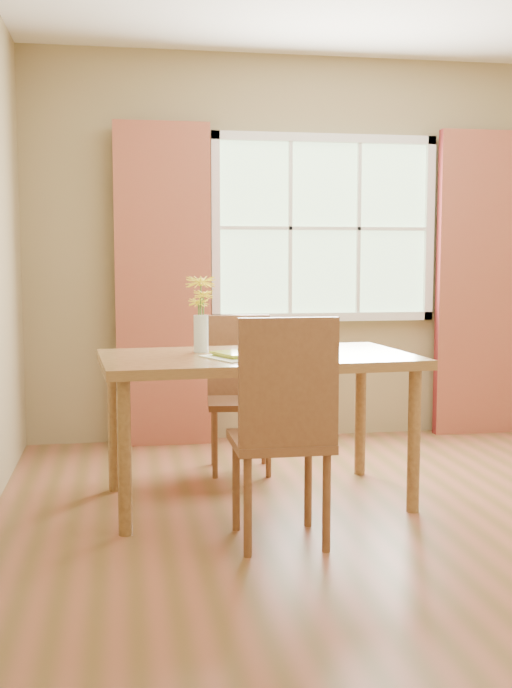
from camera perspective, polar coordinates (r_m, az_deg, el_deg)
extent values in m
cube|color=brown|center=(4.22, 11.07, -11.96)|extent=(4.20, 3.80, 0.02)
cube|color=#927F57|center=(5.84, 4.74, 6.67)|extent=(4.20, 0.02, 2.70)
cube|color=#A9D4A0|center=(5.81, 4.83, 8.15)|extent=(1.50, 0.02, 1.20)
cube|color=white|center=(5.84, 4.96, 14.35)|extent=(1.62, 0.04, 0.06)
cube|color=white|center=(5.79, 4.85, 1.93)|extent=(1.62, 0.04, 0.06)
cube|color=white|center=(5.64, -2.88, 8.23)|extent=(0.06, 0.04, 1.32)
cube|color=white|center=(6.02, 12.18, 7.97)|extent=(0.06, 0.04, 1.32)
cube|color=white|center=(5.79, 4.89, 8.16)|extent=(1.50, 0.03, 0.02)
cube|color=maroon|center=(5.54, -6.59, 4.10)|extent=(0.65, 0.08, 2.20)
cube|color=maroon|center=(6.10, 15.58, 4.10)|extent=(0.65, 0.08, 2.20)
cube|color=olive|center=(4.22, 0.08, -1.08)|extent=(1.68, 1.03, 0.05)
cylinder|color=olive|center=(3.81, -9.31, -7.96)|extent=(0.06, 0.06, 0.74)
cylinder|color=olive|center=(4.18, 11.13, -6.75)|extent=(0.06, 0.06, 0.74)
cylinder|color=olive|center=(4.54, -10.05, -5.70)|extent=(0.06, 0.06, 0.74)
cylinder|color=olive|center=(4.85, 7.41, -4.90)|extent=(0.06, 0.06, 0.74)
cube|color=brown|center=(3.67, 1.69, -6.91)|extent=(0.43, 0.43, 0.04)
cube|color=brown|center=(3.42, 2.35, -2.76)|extent=(0.43, 0.04, 0.56)
cylinder|color=brown|center=(3.54, -0.59, -11.48)|extent=(0.04, 0.04, 0.44)
cylinder|color=brown|center=(3.60, 5.02, -11.15)|extent=(0.04, 0.04, 0.44)
cylinder|color=brown|center=(3.87, -1.42, -9.93)|extent=(0.04, 0.04, 0.44)
cylinder|color=brown|center=(3.93, 3.71, -9.68)|extent=(0.04, 0.04, 0.44)
cube|color=brown|center=(4.87, -1.12, -4.20)|extent=(0.42, 0.42, 0.04)
cube|color=brown|center=(5.01, -1.24, -0.80)|extent=(0.39, 0.07, 0.50)
cylinder|color=brown|center=(4.76, -2.92, -7.14)|extent=(0.03, 0.03, 0.40)
cylinder|color=brown|center=(4.78, 0.89, -7.09)|extent=(0.03, 0.03, 0.40)
cylinder|color=brown|center=(5.07, -3.01, -6.33)|extent=(0.03, 0.03, 0.40)
cylinder|color=brown|center=(5.08, 0.57, -6.28)|extent=(0.03, 0.03, 0.40)
cube|color=#E4EDC9|center=(4.11, -0.24, -0.88)|extent=(0.54, 0.48, 0.01)
cube|color=#ADC030|center=(4.10, -1.12, -0.77)|extent=(0.31, 0.31, 0.01)
ellipsoid|color=#F2C152|center=(4.09, -0.11, -0.42)|extent=(0.17, 0.14, 0.04)
ellipsoid|color=#4C8C2D|center=(4.07, 0.52, -0.25)|extent=(0.08, 0.06, 0.01)
cylinder|color=red|center=(4.08, -0.18, 0.02)|extent=(0.08, 0.08, 0.01)
cylinder|color=red|center=(4.09, 0.20, 0.13)|extent=(0.08, 0.08, 0.01)
ellipsoid|color=#F2C152|center=(4.08, -0.06, 0.53)|extent=(0.17, 0.14, 0.05)
cylinder|color=silver|center=(4.17, 3.74, -0.03)|extent=(0.08, 0.08, 0.11)
cylinder|color=silver|center=(4.17, 3.74, -0.16)|extent=(0.07, 0.07, 0.10)
cylinder|color=silver|center=(4.33, -3.92, 0.75)|extent=(0.08, 0.08, 0.20)
cylinder|color=silver|center=(4.33, -3.92, 0.09)|extent=(0.07, 0.07, 0.10)
cylinder|color=#3D7028|center=(4.32, -3.93, 1.91)|extent=(0.01, 0.01, 0.38)
cylinder|color=#3D7028|center=(4.31, -3.74, 1.47)|extent=(0.01, 0.01, 0.31)
cylinder|color=#3D7028|center=(4.33, -4.08, 1.19)|extent=(0.01, 0.01, 0.27)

